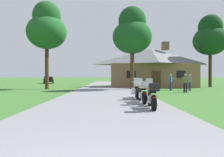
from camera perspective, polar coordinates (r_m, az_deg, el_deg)
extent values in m
plane|color=#386628|center=(22.17, -1.40, -3.19)|extent=(500.00, 500.00, 0.00)
cube|color=slate|center=(20.17, -1.45, -3.48)|extent=(6.40, 80.00, 0.06)
cylinder|color=black|center=(10.56, 9.66, -5.28)|extent=(0.15, 0.65, 0.64)
cylinder|color=black|center=(9.14, 10.79, -6.20)|extent=(0.19, 0.65, 0.64)
cube|color=silver|center=(9.82, 10.20, -5.37)|extent=(0.29, 0.57, 0.30)
ellipsoid|color=orange|center=(10.05, 10.00, -2.66)|extent=(0.33, 0.54, 0.26)
cube|color=black|center=(9.60, 10.36, -3.36)|extent=(0.31, 0.54, 0.10)
cylinder|color=silver|center=(10.47, 9.69, -1.49)|extent=(0.66, 0.07, 0.03)
cylinder|color=silver|center=(10.53, 9.66, -3.33)|extent=(0.07, 0.24, 0.73)
cube|color=#B2BCC6|center=(10.57, 9.62, -0.71)|extent=(0.33, 0.13, 0.27)
sphere|color=silver|center=(10.48, 9.69, -2.26)|extent=(0.11, 0.11, 0.11)
cube|color=black|center=(9.04, 10.84, -2.20)|extent=(0.42, 0.38, 0.32)
cube|color=red|center=(8.90, 11.00, -4.93)|extent=(0.14, 0.04, 0.06)
cylinder|color=silver|center=(9.49, 11.35, -6.56)|extent=(0.10, 0.55, 0.07)
cylinder|color=black|center=(12.62, 7.21, -4.32)|extent=(0.12, 0.64, 0.64)
cylinder|color=black|center=(11.21, 8.41, -4.94)|extent=(0.17, 0.64, 0.64)
cube|color=silver|center=(11.89, 7.79, -4.33)|extent=(0.27, 0.57, 0.30)
ellipsoid|color=gold|center=(12.12, 7.58, -2.11)|extent=(0.31, 0.53, 0.26)
cube|color=black|center=(11.67, 7.96, -2.65)|extent=(0.29, 0.53, 0.10)
cylinder|color=silver|center=(12.54, 7.24, -1.15)|extent=(0.66, 0.05, 0.03)
cylinder|color=silver|center=(12.60, 7.21, -2.69)|extent=(0.07, 0.24, 0.73)
cube|color=#B2BCC6|center=(12.64, 7.17, -0.50)|extent=(0.32, 0.12, 0.27)
sphere|color=silver|center=(12.55, 7.24, -1.78)|extent=(0.11, 0.11, 0.11)
cube|color=#B7B7BC|center=(11.12, 8.46, -1.68)|extent=(0.41, 0.37, 0.32)
cube|color=red|center=(10.97, 8.62, -3.88)|extent=(0.14, 0.03, 0.06)
cylinder|color=silver|center=(11.56, 8.80, -5.27)|extent=(0.08, 0.55, 0.07)
cylinder|color=black|center=(14.84, 6.28, -3.58)|extent=(0.15, 0.65, 0.64)
cylinder|color=black|center=(13.41, 6.61, -4.03)|extent=(0.20, 0.65, 0.64)
cube|color=silver|center=(14.10, 6.44, -3.56)|extent=(0.30, 0.58, 0.30)
ellipsoid|color=orange|center=(14.33, 6.38, -1.69)|extent=(0.34, 0.54, 0.26)
cube|color=black|center=(13.88, 6.49, -2.14)|extent=(0.32, 0.54, 0.10)
cylinder|color=silver|center=(14.76, 6.29, -0.89)|extent=(0.66, 0.08, 0.03)
cylinder|color=silver|center=(14.82, 6.28, -2.20)|extent=(0.08, 0.24, 0.73)
cube|color=#B2BCC6|center=(14.86, 6.27, -0.34)|extent=(0.33, 0.13, 0.27)
sphere|color=silver|center=(14.77, 6.29, -1.43)|extent=(0.11, 0.11, 0.11)
cube|color=silver|center=(13.32, 6.63, -1.30)|extent=(0.42, 0.39, 0.32)
cube|color=red|center=(13.17, 6.67, -3.14)|extent=(0.14, 0.04, 0.06)
cylinder|color=silver|center=(13.74, 7.12, -4.34)|extent=(0.11, 0.55, 0.07)
cube|color=silver|center=(13.43, 5.49, -3.25)|extent=(0.23, 0.41, 0.36)
cube|color=silver|center=(13.46, 7.71, -3.24)|extent=(0.23, 0.41, 0.36)
cube|color=brown|center=(31.01, 10.07, 0.72)|extent=(11.04, 6.70, 3.08)
pyramid|color=slate|center=(31.13, 10.08, 5.63)|extent=(11.70, 7.10, 2.25)
cube|color=brown|center=(31.73, 13.64, 8.20)|extent=(0.90, 0.90, 1.10)
cube|color=#472D19|center=(27.70, 11.39, -0.27)|extent=(1.10, 0.08, 2.10)
cube|color=black|center=(27.21, 5.01, 1.08)|extent=(1.10, 0.06, 0.90)
cube|color=black|center=(28.52, 17.47, 1.03)|extent=(1.10, 0.06, 0.90)
cylinder|color=navy|center=(23.05, 15.05, -1.99)|extent=(0.14, 0.14, 0.86)
cylinder|color=navy|center=(22.88, 14.88, -2.01)|extent=(0.14, 0.14, 0.86)
cube|color=#2D56AD|center=(22.94, 14.97, -0.23)|extent=(0.39, 0.42, 0.56)
cylinder|color=#2D56AD|center=(23.16, 15.18, -0.27)|extent=(0.09, 0.09, 0.58)
cylinder|color=#2D56AD|center=(22.73, 14.76, -0.29)|extent=(0.09, 0.09, 0.58)
sphere|color=tan|center=(22.94, 14.97, 0.82)|extent=(0.21, 0.21, 0.21)
cylinder|color=navy|center=(23.56, 19.42, -1.95)|extent=(0.14, 0.14, 0.86)
cylinder|color=navy|center=(23.39, 19.58, -1.97)|extent=(0.14, 0.14, 0.86)
cube|color=gray|center=(23.46, 19.50, -0.23)|extent=(0.23, 0.37, 0.56)
cylinder|color=gray|center=(23.67, 19.30, -0.27)|extent=(0.09, 0.09, 0.58)
cylinder|color=gray|center=(23.24, 19.71, -0.28)|extent=(0.09, 0.09, 0.58)
sphere|color=tan|center=(23.45, 19.51, 0.80)|extent=(0.21, 0.21, 0.21)
cylinder|color=#B2AD99|center=(23.46, 19.51, 1.04)|extent=(0.22, 0.22, 0.05)
cylinder|color=black|center=(20.64, 18.23, -2.30)|extent=(0.14, 0.14, 0.86)
cylinder|color=black|center=(20.62, 18.72, -2.30)|extent=(0.14, 0.14, 0.86)
cube|color=#5B6638|center=(20.61, 18.48, -0.33)|extent=(0.42, 0.36, 0.56)
cylinder|color=#5B6638|center=(20.64, 17.85, -0.38)|extent=(0.09, 0.09, 0.58)
cylinder|color=#5B6638|center=(20.57, 19.11, -0.39)|extent=(0.09, 0.09, 0.58)
sphere|color=tan|center=(20.60, 18.48, 0.84)|extent=(0.21, 0.21, 0.21)
cylinder|color=#B2AD99|center=(20.61, 18.48, 1.12)|extent=(0.22, 0.22, 0.05)
cylinder|color=#422D19|center=(26.33, -16.53, 3.12)|extent=(0.44, 0.44, 5.27)
ellipsoid|color=#1E5623|center=(26.79, -16.56, 11.45)|extent=(4.54, 4.54, 3.86)
ellipsoid|color=#1B4E20|center=(27.19, -16.57, 15.21)|extent=(3.18, 3.18, 3.40)
cylinder|color=#422D19|center=(24.11, 5.25, 2.55)|extent=(0.44, 0.44, 4.57)
ellipsoid|color=#194C1E|center=(24.48, 5.25, 10.68)|extent=(4.28, 4.28, 3.64)
ellipsoid|color=#16441B|center=(24.83, 5.26, 14.57)|extent=(2.99, 2.99, 3.21)
cylinder|color=#422D19|center=(32.81, 24.10, 2.38)|extent=(0.44, 0.44, 5.03)
ellipsoid|color=#143D19|center=(33.15, 24.12, 8.92)|extent=(4.59, 4.59, 3.90)
ellipsoid|color=#123716|center=(33.46, 24.14, 12.03)|extent=(3.21, 3.21, 3.44)
cube|color=black|center=(46.09, -16.07, -0.48)|extent=(2.86, 4.90, 0.60)
cube|color=black|center=(45.88, -16.08, 0.19)|extent=(2.32, 3.51, 0.48)
cylinder|color=black|center=(47.55, -17.04, -0.81)|extent=(0.36, 0.67, 0.64)
cylinder|color=black|center=(47.50, -15.00, -0.81)|extent=(0.36, 0.67, 0.64)
cylinder|color=black|center=(44.70, -17.21, -0.90)|extent=(0.36, 0.67, 0.64)
cylinder|color=black|center=(44.65, -15.04, -0.90)|extent=(0.36, 0.67, 0.64)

